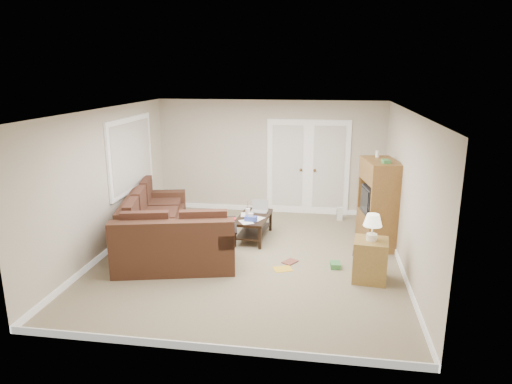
% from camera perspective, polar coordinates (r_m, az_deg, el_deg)
% --- Properties ---
extents(floor, '(5.50, 5.50, 0.00)m').
position_cam_1_polar(floor, '(7.89, -0.79, -8.21)').
color(floor, gray).
rests_on(floor, ground).
extents(ceiling, '(5.00, 5.50, 0.02)m').
position_cam_1_polar(ceiling, '(7.29, -0.86, 10.19)').
color(ceiling, silver).
rests_on(ceiling, wall_back).
extents(wall_left, '(0.02, 5.50, 2.50)m').
position_cam_1_polar(wall_left, '(8.27, -18.18, 1.23)').
color(wall_left, beige).
rests_on(wall_left, floor).
extents(wall_right, '(0.02, 5.50, 2.50)m').
position_cam_1_polar(wall_right, '(7.51, 18.35, -0.12)').
color(wall_right, beige).
rests_on(wall_right, floor).
extents(wall_back, '(5.00, 0.02, 2.50)m').
position_cam_1_polar(wall_back, '(10.15, 1.74, 4.39)').
color(wall_back, beige).
rests_on(wall_back, floor).
extents(wall_front, '(5.00, 0.02, 2.50)m').
position_cam_1_polar(wall_front, '(4.93, -6.13, -7.17)').
color(wall_front, beige).
rests_on(wall_front, floor).
extents(baseboards, '(5.00, 5.50, 0.10)m').
position_cam_1_polar(baseboards, '(7.87, -0.79, -7.88)').
color(baseboards, white).
rests_on(baseboards, floor).
extents(french_doors, '(1.80, 0.05, 2.13)m').
position_cam_1_polar(french_doors, '(10.10, 6.50, 3.00)').
color(french_doors, white).
rests_on(french_doors, floor).
extents(window_left, '(0.05, 1.92, 1.42)m').
position_cam_1_polar(window_left, '(9.08, -15.33, 4.54)').
color(window_left, white).
rests_on(window_left, wall_left).
extents(sectional_sofa, '(2.55, 3.05, 0.90)m').
position_cam_1_polar(sectional_sofa, '(8.20, -11.56, -4.97)').
color(sectional_sofa, '#47291B').
rests_on(sectional_sofa, floor).
extents(coffee_table, '(0.62, 1.13, 0.75)m').
position_cam_1_polar(coffee_table, '(8.70, -0.27, -4.26)').
color(coffee_table, black).
rests_on(coffee_table, floor).
extents(tv_armoire, '(0.70, 1.06, 1.70)m').
position_cam_1_polar(tv_armoire, '(8.51, 15.06, -1.31)').
color(tv_armoire, brown).
rests_on(tv_armoire, floor).
extents(side_cabinet, '(0.55, 0.55, 1.05)m').
position_cam_1_polar(side_cabinet, '(7.17, 14.10, -7.85)').
color(side_cabinet, olive).
rests_on(side_cabinet, floor).
extents(space_heater, '(0.12, 0.11, 0.28)m').
position_cam_1_polar(space_heater, '(9.93, 10.42, -2.68)').
color(space_heater, white).
rests_on(space_heater, floor).
extents(floor_magazine, '(0.36, 0.32, 0.01)m').
position_cam_1_polar(floor_magazine, '(7.48, 3.36, -9.58)').
color(floor_magazine, gold).
rests_on(floor_magazine, floor).
extents(floor_greenbox, '(0.17, 0.22, 0.08)m').
position_cam_1_polar(floor_greenbox, '(7.62, 9.88, -8.98)').
color(floor_greenbox, '#3D8642').
rests_on(floor_greenbox, floor).
extents(floor_book, '(0.29, 0.31, 0.02)m').
position_cam_1_polar(floor_book, '(7.78, 3.75, -8.53)').
color(floor_book, brown).
rests_on(floor_book, floor).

